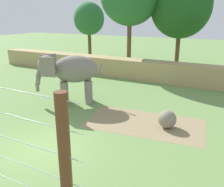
% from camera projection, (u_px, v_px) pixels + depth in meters
% --- Properties ---
extents(ground_plane, '(120.00, 120.00, 0.00)m').
position_uv_depth(ground_plane, '(42.00, 149.00, 10.66)').
color(ground_plane, '#6B8E4C').
extents(dirt_patch, '(6.73, 4.23, 0.01)m').
position_uv_depth(dirt_patch, '(144.00, 123.00, 13.24)').
color(dirt_patch, '#937F5B').
rests_on(dirt_patch, ground).
extents(embankment_wall, '(36.00, 1.80, 1.73)m').
position_uv_depth(embankment_wall, '(151.00, 70.00, 22.08)').
color(embankment_wall, tan).
rests_on(embankment_wall, ground).
extents(elephant, '(3.85, 3.41, 3.26)m').
position_uv_depth(elephant, '(70.00, 71.00, 15.74)').
color(elephant, gray).
rests_on(elephant, ground).
extents(enrichment_ball, '(0.95, 0.95, 0.95)m').
position_uv_depth(enrichment_ball, '(167.00, 119.00, 12.58)').
color(enrichment_ball, gray).
rests_on(enrichment_ball, ground).
extents(tree_behind_wall, '(3.92, 3.92, 7.36)m').
position_uv_depth(tree_behind_wall, '(89.00, 19.00, 31.16)').
color(tree_behind_wall, brown).
rests_on(tree_behind_wall, ground).
extents(tree_right_of_centre, '(5.98, 5.98, 9.69)m').
position_uv_depth(tree_right_of_centre, '(181.00, 6.00, 23.82)').
color(tree_right_of_centre, brown).
rests_on(tree_right_of_centre, ground).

